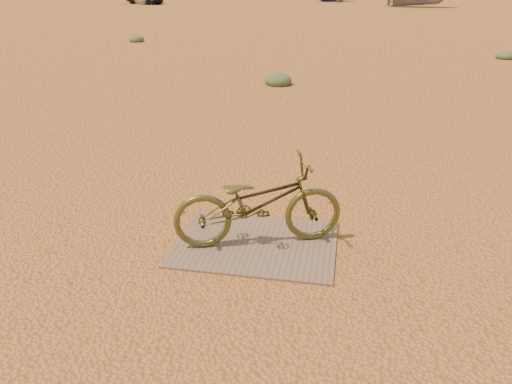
# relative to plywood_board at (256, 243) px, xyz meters

# --- Properties ---
(ground) EXTENTS (120.00, 120.00, 0.00)m
(ground) POSITION_rel_plywood_board_xyz_m (0.06, 0.37, -0.01)
(ground) COLOR #BA7040
(ground) RESTS_ON ground
(plywood_board) EXTENTS (1.56, 1.20, 0.02)m
(plywood_board) POSITION_rel_plywood_board_xyz_m (0.00, 0.00, 0.00)
(plywood_board) COLOR brown
(plywood_board) RESTS_ON ground
(bicycle) EXTENTS (1.72, 1.07, 0.85)m
(bicycle) POSITION_rel_plywood_board_xyz_m (0.02, 0.01, 0.44)
(bicycle) COLOR #4E4E21
(bicycle) RESTS_ON plywood_board
(kale_a) EXTENTS (0.65, 0.65, 0.36)m
(kale_a) POSITION_rel_plywood_board_xyz_m (-0.91, 7.69, -0.01)
(kale_a) COLOR #44603D
(kale_a) RESTS_ON ground
(kale_b) EXTENTS (0.57, 0.57, 0.31)m
(kale_b) POSITION_rel_plywood_board_xyz_m (5.50, 12.93, -0.01)
(kale_b) COLOR #44603D
(kale_b) RESTS_ON ground
(kale_c) EXTENTS (0.58, 0.58, 0.32)m
(kale_c) POSITION_rel_plywood_board_xyz_m (-7.57, 14.84, -0.01)
(kale_c) COLOR #44603D
(kale_c) RESTS_ON ground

